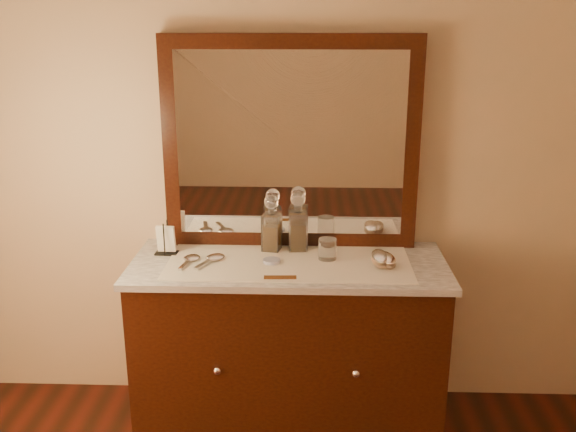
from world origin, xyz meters
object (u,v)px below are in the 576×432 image
object	(u,v)px
decanter_left	(272,229)
dresser_cabinet	(289,348)
hand_mirror_inner	(213,258)
comb	(280,277)
brush_near	(380,258)
decanter_right	(298,227)
napkin_rack	(166,241)
mirror_frame	(291,144)
hand_mirror_outer	(190,259)
pin_dish	(272,261)
brush_far	(387,260)

from	to	relation	value
decanter_left	dresser_cabinet	bearing A→B (deg)	-59.58
dresser_cabinet	hand_mirror_inner	bearing A→B (deg)	-179.78
comb	brush_near	size ratio (longest dim) A/B	0.78
decanter_left	decanter_right	size ratio (longest dim) A/B	0.94
napkin_rack	decanter_right	world-z (taller)	decanter_right
mirror_frame	hand_mirror_outer	distance (m)	0.71
mirror_frame	pin_dish	bearing A→B (deg)	-106.20
mirror_frame	napkin_rack	size ratio (longest dim) A/B	7.60
mirror_frame	decanter_right	size ratio (longest dim) A/B	4.17
mirror_frame	decanter_left	xyz separation A→B (m)	(-0.09, -0.10, -0.39)
decanter_right	hand_mirror_outer	distance (m)	0.53
mirror_frame	pin_dish	size ratio (longest dim) A/B	14.95
dresser_cabinet	decanter_right	size ratio (longest dim) A/B	4.87
comb	decanter_left	world-z (taller)	decanter_left
dresser_cabinet	decanter_left	size ratio (longest dim) A/B	5.16
hand_mirror_outer	brush_near	bearing A→B (deg)	-0.15
hand_mirror_inner	brush_far	bearing A→B (deg)	-1.76
decanter_right	pin_dish	bearing A→B (deg)	-122.89
dresser_cabinet	hand_mirror_inner	xyz separation A→B (m)	(-0.35, -0.00, 0.45)
mirror_frame	comb	bearing A→B (deg)	-93.79
pin_dish	decanter_left	distance (m)	0.19
pin_dish	napkin_rack	size ratio (longest dim) A/B	0.51
brush_far	hand_mirror_outer	world-z (taller)	brush_far
dresser_cabinet	brush_near	world-z (taller)	brush_near
hand_mirror_outer	napkin_rack	bearing A→B (deg)	142.98
decanter_right	brush_near	world-z (taller)	decanter_right
dresser_cabinet	mirror_frame	size ratio (longest dim) A/B	1.17
brush_near	hand_mirror_inner	distance (m)	0.76
pin_dish	brush_near	distance (m)	0.49
mirror_frame	hand_mirror_inner	world-z (taller)	mirror_frame
hand_mirror_outer	mirror_frame	bearing A→B (deg)	29.83
napkin_rack	brush_far	size ratio (longest dim) A/B	0.92
decanter_right	brush_near	bearing A→B (deg)	-24.55
napkin_rack	comb	bearing A→B (deg)	-27.60
mirror_frame	decanter_right	bearing A→B (deg)	-67.07
napkin_rack	decanter_left	world-z (taller)	decanter_left
decanter_right	mirror_frame	bearing A→B (deg)	112.93
pin_dish	decanter_left	xyz separation A→B (m)	(-0.01, 0.17, 0.10)
comb	napkin_rack	world-z (taller)	napkin_rack
comb	decanter_right	distance (m)	0.38
mirror_frame	decanter_left	size ratio (longest dim) A/B	4.42
dresser_cabinet	comb	distance (m)	0.49
dresser_cabinet	mirror_frame	distance (m)	0.97
mirror_frame	hand_mirror_inner	size ratio (longest dim) A/B	5.79
decanter_left	hand_mirror_outer	bearing A→B (deg)	-156.07
brush_near	hand_mirror_inner	xyz separation A→B (m)	(-0.76, 0.01, -0.02)
brush_far	hand_mirror_outer	size ratio (longest dim) A/B	0.88
mirror_frame	napkin_rack	world-z (taller)	mirror_frame
napkin_rack	brush_far	xyz separation A→B (m)	(1.02, -0.11, -0.04)
pin_dish	decanter_left	size ratio (longest dim) A/B	0.30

